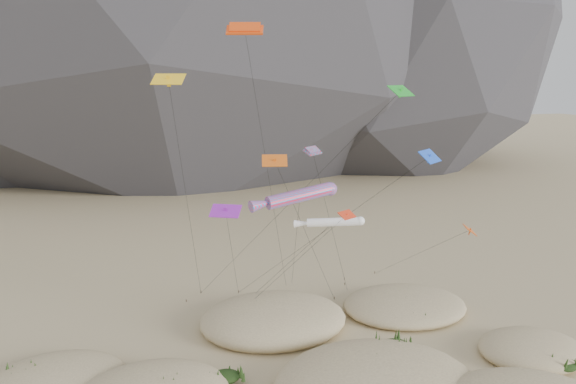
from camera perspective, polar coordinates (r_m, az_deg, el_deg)
The scene contains 7 objects.
dune_grass at distance 45.44m, azimuth 4.86°, elevation -18.02°, with size 43.85×28.52×1.52m.
kite_stakes at distance 62.65m, azimuth -0.27°, elevation -9.99°, with size 22.81×6.84×0.30m.
rainbow_tube_kite at distance 48.29m, azimuth 0.92°, elevation -0.44°, with size 8.48×14.66×14.13m.
white_tube_kite at distance 49.64m, azimuth 4.34°, elevation -3.09°, with size 9.28×9.88×11.31m.
orange_parafoil at distance 47.12m, azimuth -4.36°, elevation 15.88°, with size 8.66×12.56×27.61m.
multi_parafoil at distance 50.39m, azimuth 2.58°, elevation 3.95°, with size 7.96×8.25×17.17m.
delta_kites at distance 46.27m, azimuth 3.45°, elevation 3.55°, with size 28.57×22.04×23.49m.
Camera 1 is at (-14.87, -32.00, 23.43)m, focal length 35.00 mm.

